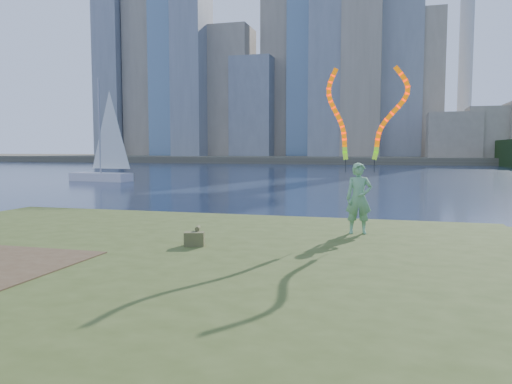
% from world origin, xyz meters
% --- Properties ---
extents(ground, '(320.00, 320.00, 0.00)m').
position_xyz_m(ground, '(0.00, 0.00, 0.00)').
color(ground, '#19263F').
rests_on(ground, ground).
extents(grassy_knoll, '(20.00, 18.00, 0.80)m').
position_xyz_m(grassy_knoll, '(0.00, -2.30, 0.34)').
color(grassy_knoll, '#3A4A1A').
rests_on(grassy_knoll, ground).
extents(far_shore, '(320.00, 40.00, 1.20)m').
position_xyz_m(far_shore, '(0.00, 95.00, 0.60)').
color(far_shore, '#4A4536').
rests_on(far_shore, ground).
extents(woman_with_ribbons, '(2.00, 0.52, 3.95)m').
position_xyz_m(woman_with_ribbons, '(3.61, 1.63, 2.22)').
color(woman_with_ribbons, '#1D802B').
rests_on(woman_with_ribbons, grassy_knoll).
extents(canvas_bag, '(0.43, 0.49, 0.36)m').
position_xyz_m(canvas_bag, '(0.66, -0.66, 0.95)').
color(canvas_bag, '#4D4827').
rests_on(canvas_bag, grassy_knoll).
extents(sailboat, '(5.64, 2.32, 8.47)m').
position_xyz_m(sailboat, '(-18.68, 26.64, 1.46)').
color(sailboat, silver).
rests_on(sailboat, ground).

